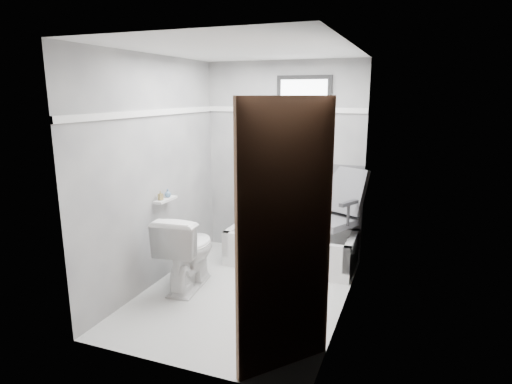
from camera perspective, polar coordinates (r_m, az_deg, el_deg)
The scene contains 19 objects.
floor at distance 4.53m, azimuth -1.62°, elevation -13.39°, with size 2.60×2.60×0.00m, color silver.
ceiling at distance 4.07m, azimuth -1.85°, elevation 18.47°, with size 2.60×2.60×0.00m, color silver.
wall_back at distance 5.34m, azimuth 3.64°, elevation 4.24°, with size 2.00×0.02×2.40m, color slate.
wall_front at distance 3.01m, azimuth -11.26°, elevation -2.90°, with size 2.00×0.02×2.40m, color slate.
wall_left at distance 4.61m, azimuth -13.31°, elevation 2.50°, with size 0.02×2.60×2.40m, color slate.
wall_right at distance 3.87m, azimuth 12.08°, elevation 0.61°, with size 0.02×2.60×2.40m, color slate.
bathtub at distance 5.18m, azimuth 4.70°, elevation -7.39°, with size 1.50×0.70×0.42m, color white, non-canonical shape.
office_chair at distance 4.99m, azimuth 9.65°, elevation -3.00°, with size 0.61×0.61×1.06m, color slate, non-canonical shape.
toilet at distance 4.58m, azimuth -9.12°, elevation -7.75°, with size 0.46×0.82×0.80m, color white.
door at distance 2.72m, azimuth 7.18°, elevation -8.90°, with size 0.78×0.78×2.00m, color brown, non-canonical shape.
window at distance 5.20m, azimuth 6.42°, elevation 13.02°, with size 0.66×0.04×0.40m, color black, non-canonical shape.
backerboard at distance 5.34m, azimuth 6.11°, elevation -0.18°, with size 1.50×0.02×0.78m, color #4C4C4F.
trim_back at distance 5.27m, azimuth 3.69°, elevation 10.90°, with size 2.00×0.02×0.06m, color white.
trim_left at distance 4.53m, azimuth -13.58°, elevation 10.23°, with size 0.02×2.60×0.06m, color white.
pole at distance 5.13m, azimuth 3.05°, elevation 2.19°, with size 0.02×0.02×1.95m, color white.
shelf at distance 4.68m, azimuth -11.94°, elevation -1.01°, with size 0.10×0.32×0.03m, color silver.
soap_bottle_a at distance 4.61m, azimuth -12.62°, elevation -0.43°, with size 0.04×0.04×0.10m, color olive.
soap_bottle_b at distance 4.73m, azimuth -11.69°, elevation -0.13°, with size 0.07×0.07×0.09m, color slate.
faucet at distance 5.51m, azimuth 1.46°, elevation -2.38°, with size 0.26×0.10×0.16m, color silver, non-canonical shape.
Camera 1 is at (1.56, -3.74, 2.01)m, focal length 30.00 mm.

